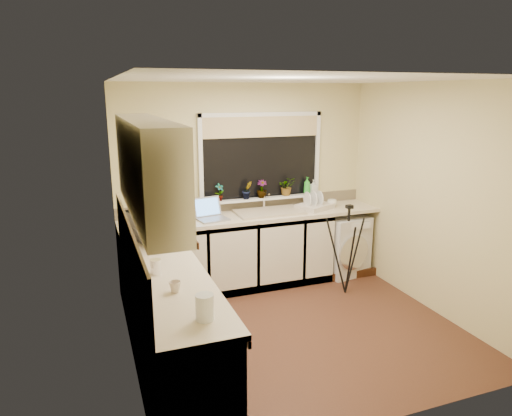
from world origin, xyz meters
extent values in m
plane|color=#4F2D1F|center=(0.00, 0.00, 0.00)|extent=(3.20, 3.20, 0.00)
plane|color=white|center=(0.00, 0.00, 2.45)|extent=(3.20, 3.20, 0.00)
plane|color=beige|center=(0.00, 1.50, 1.23)|extent=(3.20, 0.00, 3.20)
plane|color=beige|center=(0.00, -1.50, 1.23)|extent=(3.20, 0.00, 3.20)
plane|color=beige|center=(-1.60, 0.00, 1.23)|extent=(0.00, 3.00, 3.00)
plane|color=beige|center=(1.60, 0.00, 1.23)|extent=(0.00, 3.00, 3.00)
cube|color=silver|center=(-0.33, 1.20, 0.43)|extent=(2.55, 0.60, 0.86)
cube|color=silver|center=(-1.30, -0.30, 0.43)|extent=(0.54, 2.40, 0.86)
cube|color=beige|center=(0.00, 1.20, 0.88)|extent=(3.20, 0.60, 0.04)
cube|color=beige|center=(-1.30, -0.30, 0.88)|extent=(0.60, 2.40, 0.04)
cube|color=silver|center=(-1.44, -0.45, 1.80)|extent=(0.28, 1.90, 0.70)
cube|color=beige|center=(-1.59, -0.30, 1.12)|extent=(0.02, 2.40, 0.45)
cube|color=beige|center=(0.00, 1.49, 0.97)|extent=(3.20, 0.02, 0.14)
cube|color=black|center=(0.20, 1.49, 1.55)|extent=(1.50, 0.02, 1.00)
cube|color=tan|center=(0.20, 1.46, 1.92)|extent=(1.50, 0.02, 0.25)
cube|color=white|center=(0.20, 1.43, 1.04)|extent=(1.60, 0.14, 0.03)
cube|color=tan|center=(0.20, 1.20, 0.91)|extent=(0.82, 0.46, 0.03)
cylinder|color=silver|center=(0.20, 1.38, 1.02)|extent=(0.03, 0.03, 0.24)
cube|color=silver|center=(1.22, 1.16, 0.39)|extent=(0.64, 0.62, 0.78)
cube|color=gray|center=(-0.53, 1.12, 0.91)|extent=(0.37, 0.30, 0.02)
cube|color=#5694EB|center=(-0.56, 1.28, 1.03)|extent=(0.34, 0.15, 0.22)
cylinder|color=silver|center=(-1.23, 0.31, 1.01)|extent=(0.17, 0.17, 0.22)
cube|color=beige|center=(0.81, 1.19, 0.93)|extent=(0.52, 0.47, 0.06)
cylinder|color=white|center=(-1.22, -1.21, 0.99)|extent=(0.12, 0.12, 0.17)
cylinder|color=white|center=(-1.40, -0.31, 0.96)|extent=(0.09, 0.09, 0.12)
imported|color=white|center=(-1.30, 0.67, 1.04)|extent=(0.50, 0.59, 0.27)
imported|color=#999999|center=(-0.36, 1.42, 1.16)|extent=(0.13, 0.11, 0.21)
imported|color=#999999|center=(-0.02, 1.39, 1.16)|extent=(0.13, 0.11, 0.22)
imported|color=#999999|center=(0.18, 1.41, 1.16)|extent=(0.15, 0.15, 0.22)
imported|color=#999999|center=(0.53, 1.43, 1.17)|extent=(0.24, 0.22, 0.24)
imported|color=green|center=(0.81, 1.41, 1.16)|extent=(0.09, 0.09, 0.22)
imported|color=#999999|center=(0.90, 1.40, 1.14)|extent=(0.09, 0.09, 0.18)
imported|color=white|center=(1.07, 1.21, 0.95)|extent=(0.15, 0.15, 0.10)
imported|color=beige|center=(-1.32, -0.71, 0.94)|extent=(0.12, 0.12, 0.08)
camera|label=1|loc=(-1.86, -3.90, 2.33)|focal=32.60mm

